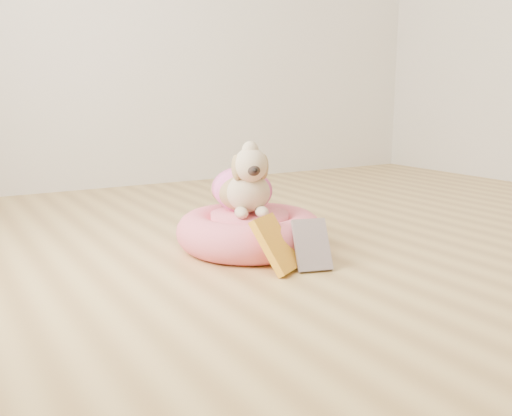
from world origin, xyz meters
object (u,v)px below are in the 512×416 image
pet_bed (250,232)px  book_yellow (276,244)px  dog (244,175)px  book_white (312,245)px

pet_bed → book_yellow: bearing=-102.7°
dog → pet_bed: bearing=-63.0°
dog → book_white: bearing=-62.6°
pet_bed → dog: (-0.01, 0.03, 0.23)m
pet_bed → book_white: 0.34m
dog → book_white: dog is taller
dog → book_white: size_ratio=2.10×
book_white → book_yellow: bearing=179.2°
dog → book_yellow: dog is taller
pet_bed → dog: size_ratio=1.46×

